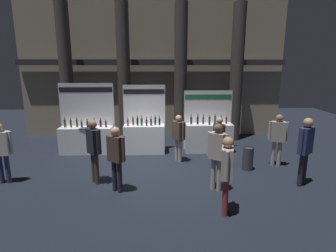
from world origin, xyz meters
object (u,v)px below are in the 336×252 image
exhibitor_booth_1 (144,136)px  visitor_5 (1,148)px  visitor_2 (116,154)px  visitor_3 (227,169)px  visitor_4 (217,151)px  visitor_7 (278,135)px  visitor_8 (219,138)px  exhibitor_booth_0 (87,136)px  trash_bin (248,159)px  exhibitor_booth_2 (208,135)px  visitor_1 (179,134)px  visitor_0 (94,146)px  visitor_6 (305,145)px

exhibitor_booth_1 → visitor_5: size_ratio=1.47×
visitor_2 → visitor_3: (2.48, -1.14, 0.03)m
visitor_4 → visitor_7: size_ratio=1.05×
visitor_5 → visitor_8: 6.19m
exhibitor_booth_0 → trash_bin: 5.70m
exhibitor_booth_0 → visitor_2: exhibitor_booth_0 is taller
trash_bin → visitor_3: visitor_3 is taller
trash_bin → visitor_2: size_ratio=0.42×
exhibitor_booth_2 → visitor_5: 6.62m
trash_bin → visitor_7: size_ratio=0.43×
visitor_1 → visitor_3: size_ratio=0.91×
exhibitor_booth_2 → visitor_2: 4.38m
visitor_8 → visitor_3: bearing=142.8°
visitor_7 → visitor_8: visitor_7 is taller
visitor_5 → visitor_0: bearing=174.4°
visitor_7 → exhibitor_booth_2: bearing=-25.8°
visitor_5 → visitor_7: visitor_5 is taller
exhibitor_booth_1 → visitor_7: bearing=-19.5°
exhibitor_booth_1 → visitor_7: size_ratio=1.48×
exhibitor_booth_2 → visitor_3: exhibitor_booth_2 is taller
exhibitor_booth_2 → visitor_6: (1.97, -3.04, 0.51)m
trash_bin → visitor_1: 2.31m
exhibitor_booth_1 → visitor_1: (1.18, -0.99, 0.31)m
visitor_6 → visitor_7: bearing=56.9°
visitor_2 → visitor_1: bearing=86.1°
exhibitor_booth_0 → trash_bin: bearing=-19.2°
visitor_0 → visitor_6: visitor_6 is taller
visitor_2 → visitor_7: bearing=53.3°
visitor_4 → visitor_5: 5.71m
visitor_5 → visitor_6: bearing=173.5°
visitor_2 → visitor_8: size_ratio=1.06×
exhibitor_booth_1 → visitor_3: 4.74m
visitor_0 → visitor_7: 5.60m
exhibitor_booth_0 → exhibitor_booth_1: size_ratio=1.03×
exhibitor_booth_0 → visitor_6: bearing=-24.9°
exhibitor_booth_1 → visitor_2: exhibitor_booth_1 is taller
visitor_7 → visitor_8: 1.87m
visitor_2 → visitor_4: 2.53m
visitor_5 → visitor_2: bearing=165.4°
visitor_1 → visitor_5: bearing=73.9°
trash_bin → visitor_8: bearing=157.8°
visitor_5 → visitor_8: visitor_5 is taller
exhibitor_booth_2 → visitor_0: size_ratio=1.27×
visitor_0 → visitor_7: size_ratio=1.06×
trash_bin → visitor_4: visitor_4 is taller
exhibitor_booth_1 → visitor_0: exhibitor_booth_1 is taller
exhibitor_booth_0 → visitor_0: size_ratio=1.43×
exhibitor_booth_1 → trash_bin: exhibitor_booth_1 is taller
visitor_3 → visitor_8: (0.46, 2.82, -0.11)m
trash_bin → visitor_4: (-1.27, -1.34, 0.70)m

